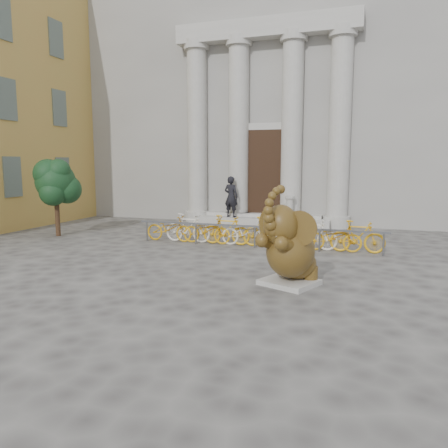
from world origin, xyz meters
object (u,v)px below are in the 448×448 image
(elephant_statue, at_px, (289,249))
(pedestrian, at_px, (231,197))
(bike_rack, at_px, (256,231))
(tree, at_px, (56,183))

(elephant_statue, distance_m, pedestrian, 9.71)
(bike_rack, distance_m, tree, 7.79)
(bike_rack, distance_m, pedestrian, 5.12)
(elephant_statue, relative_size, bike_rack, 0.27)
(pedestrian, bearing_deg, bike_rack, 130.06)
(bike_rack, bearing_deg, pedestrian, 117.29)
(tree, xyz_separation_m, pedestrian, (5.31, 4.89, -0.75))
(tree, bearing_deg, elephant_statue, -22.19)
(elephant_statue, height_order, bike_rack, elephant_statue)
(bike_rack, bearing_deg, tree, -177.08)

